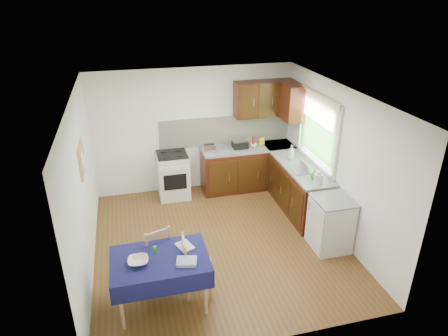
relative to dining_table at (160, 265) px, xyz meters
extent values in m
plane|color=#543916|center=(1.06, 1.16, -0.65)|extent=(4.20, 4.20, 0.00)
cube|color=white|center=(1.06, 1.16, 1.85)|extent=(4.00, 4.20, 0.02)
cube|color=white|center=(1.06, 3.26, 0.60)|extent=(4.00, 0.02, 2.50)
cube|color=white|center=(1.06, -0.94, 0.60)|extent=(4.00, 0.02, 2.50)
cube|color=white|center=(-0.94, 1.16, 0.60)|extent=(0.02, 4.20, 2.50)
cube|color=white|center=(3.06, 1.16, 0.60)|extent=(0.02, 4.20, 2.50)
cube|color=black|center=(2.11, 2.96, -0.22)|extent=(1.90, 0.60, 0.86)
cube|color=black|center=(2.76, 1.81, -0.22)|extent=(0.60, 1.70, 0.86)
cube|color=slate|center=(2.11, 2.96, 0.23)|extent=(1.90, 0.60, 0.04)
cube|color=slate|center=(2.76, 1.81, 0.23)|extent=(0.60, 1.70, 0.04)
cube|color=slate|center=(2.76, 2.96, 0.23)|extent=(0.60, 0.60, 0.04)
cube|color=white|center=(1.71, 3.25, 0.55)|extent=(2.70, 0.02, 0.60)
cube|color=black|center=(2.46, 3.09, 1.20)|extent=(1.20, 0.35, 0.70)
cube|color=black|center=(2.88, 2.66, 1.20)|extent=(0.35, 0.50, 0.70)
cube|color=silver|center=(0.56, 2.96, -0.20)|extent=(0.60, 0.60, 0.90)
cube|color=black|center=(0.56, 2.96, 0.26)|extent=(0.58, 0.58, 0.02)
cube|color=black|center=(0.56, 2.66, -0.20)|extent=(0.44, 0.01, 0.32)
cube|color=#2C5021|center=(3.04, 1.86, 0.85)|extent=(0.01, 1.40, 0.85)
cube|color=silver|center=(3.03, 1.86, 1.50)|extent=(0.04, 1.48, 0.06)
cube|color=silver|center=(3.03, 1.86, 0.30)|extent=(0.04, 1.48, 0.06)
cube|color=#C0B685|center=(3.01, 1.86, 1.28)|extent=(0.02, 1.36, 0.44)
cube|color=silver|center=(2.76, 0.61, -0.22)|extent=(0.55, 0.58, 0.85)
cube|color=slate|center=(2.76, 0.61, 0.22)|extent=(0.58, 0.60, 0.03)
cube|color=tan|center=(-0.92, 1.46, 0.95)|extent=(0.02, 0.62, 0.47)
cube|color=#B08D4A|center=(-0.90, 1.46, 0.95)|extent=(0.01, 0.56, 0.41)
cube|color=white|center=(-0.89, 1.38, 0.97)|extent=(0.00, 0.18, 0.24)
cube|color=white|center=(-0.89, 1.58, 0.85)|extent=(0.00, 0.15, 0.20)
cube|color=#131041|center=(0.00, 0.00, 0.09)|extent=(1.20, 0.80, 0.03)
cube|color=#131041|center=(0.00, -0.41, -0.02)|extent=(1.24, 0.02, 0.26)
cube|color=#131041|center=(0.00, 0.41, -0.02)|extent=(1.24, 0.02, 0.26)
cube|color=#131041|center=(-0.61, 0.00, -0.02)|extent=(0.02, 0.84, 0.26)
cube|color=#131041|center=(0.61, 0.00, -0.02)|extent=(0.02, 0.84, 0.26)
cylinder|color=tan|center=(-0.52, -0.32, -0.29)|extent=(0.05, 0.05, 0.72)
cylinder|color=tan|center=(0.52, -0.32, -0.29)|extent=(0.05, 0.05, 0.72)
cylinder|color=tan|center=(-0.52, 0.32, -0.29)|extent=(0.05, 0.05, 0.72)
cylinder|color=tan|center=(0.52, 0.32, -0.29)|extent=(0.05, 0.05, 0.72)
cube|color=tan|center=(-0.04, 0.53, -0.20)|extent=(0.53, 0.53, 0.04)
cube|color=tan|center=(0.02, 0.36, 0.15)|extent=(0.37, 0.15, 0.30)
cylinder|color=tan|center=(0.07, 0.74, -0.42)|extent=(0.04, 0.04, 0.45)
cylinder|color=tan|center=(-0.25, 0.63, -0.42)|extent=(0.04, 0.04, 0.45)
cylinder|color=tan|center=(0.18, 0.42, -0.42)|extent=(0.04, 0.04, 0.45)
cylinder|color=tan|center=(-0.14, 0.31, -0.42)|extent=(0.04, 0.04, 0.45)
cube|color=tan|center=(0.50, 0.10, -0.22)|extent=(0.42, 0.42, 0.04)
cube|color=tan|center=(0.33, 0.11, 0.11)|extent=(0.05, 0.36, 0.28)
cylinder|color=tan|center=(0.65, -0.07, -0.43)|extent=(0.03, 0.03, 0.43)
cylinder|color=tan|center=(0.68, 0.25, -0.43)|extent=(0.03, 0.03, 0.43)
cylinder|color=tan|center=(0.33, -0.05, -0.43)|extent=(0.03, 0.03, 0.43)
cylinder|color=tan|center=(0.35, 0.27, -0.43)|extent=(0.03, 0.03, 0.43)
cube|color=silver|center=(1.28, 2.88, 0.34)|extent=(0.24, 0.15, 0.17)
cube|color=black|center=(1.28, 2.88, 0.43)|extent=(0.21, 0.02, 0.02)
cube|color=black|center=(1.94, 2.98, 0.32)|extent=(0.29, 0.25, 0.14)
cube|color=silver|center=(1.94, 2.98, 0.41)|extent=(0.29, 0.25, 0.03)
cylinder|color=red|center=(2.19, 2.89, 0.37)|extent=(0.05, 0.05, 0.23)
cube|color=yellow|center=(2.43, 3.07, 0.33)|extent=(0.12, 0.09, 0.14)
cube|color=gray|center=(2.73, 1.65, 0.26)|extent=(0.40, 0.31, 0.02)
cylinder|color=silver|center=(2.73, 1.65, 0.35)|extent=(0.05, 0.19, 0.19)
cylinder|color=silver|center=(2.73, 1.12, 0.34)|extent=(0.15, 0.15, 0.18)
sphere|color=silver|center=(2.73, 1.12, 0.45)|extent=(0.09, 0.09, 0.09)
imported|color=white|center=(2.20, 2.92, 0.30)|extent=(0.16, 0.16, 0.10)
imported|color=silver|center=(2.70, 2.18, 0.40)|extent=(0.15, 0.15, 0.29)
imported|color=#1B52A0|center=(2.70, 2.19, 0.35)|extent=(0.12, 0.12, 0.18)
imported|color=#258926|center=(2.75, 1.30, 0.34)|extent=(0.16, 0.16, 0.17)
imported|color=beige|center=(-0.27, -0.04, 0.14)|extent=(0.27, 0.27, 0.06)
imported|color=white|center=(0.27, 0.13, 0.11)|extent=(0.26, 0.29, 0.02)
cylinder|color=#268E2D|center=(-0.04, 0.13, 0.15)|extent=(0.05, 0.05, 0.09)
cube|color=#273E90|center=(0.32, -0.18, 0.13)|extent=(0.29, 0.25, 0.04)
camera|label=1|loc=(-0.22, -4.18, 3.28)|focal=32.00mm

